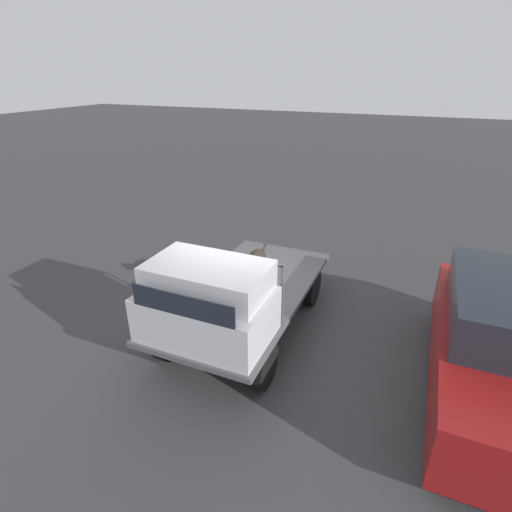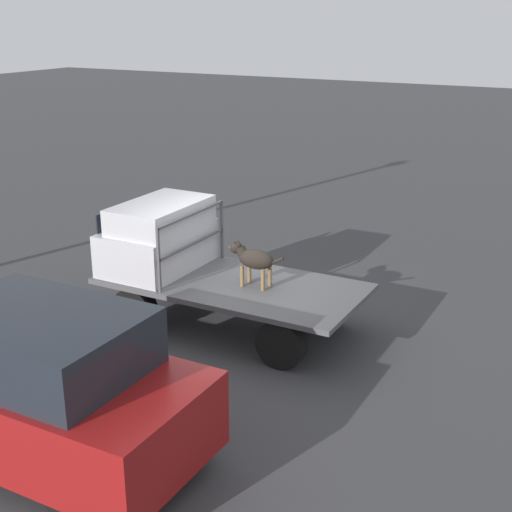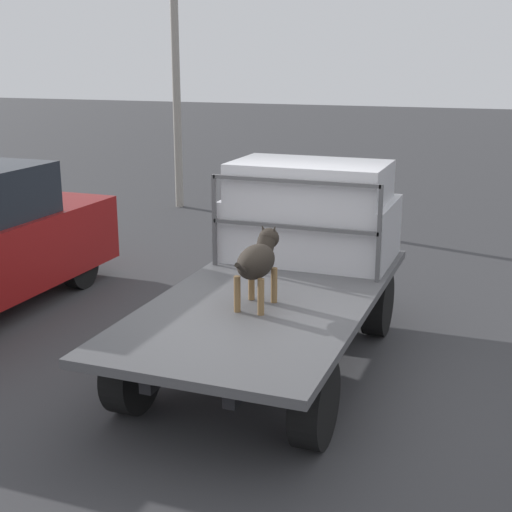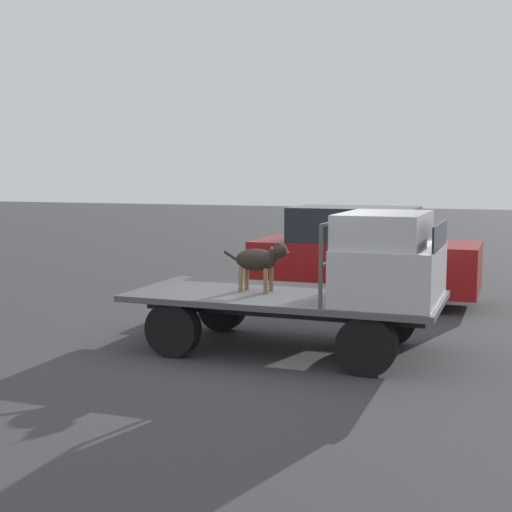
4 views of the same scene
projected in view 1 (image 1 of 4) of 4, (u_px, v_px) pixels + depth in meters
ground_plane at (248, 326)px, 7.35m from camera, size 80.00×80.00×0.00m
flatbed_truck at (247, 300)px, 7.11m from camera, size 4.08×1.95×0.77m
truck_cab at (207, 302)px, 5.67m from camera, size 1.20×1.83×1.10m
truck_headboard at (228, 275)px, 6.15m from camera, size 0.04×1.83×1.00m
dog at (255, 260)px, 7.14m from camera, size 0.95×0.30×0.70m
parked_sedan at (507, 349)px, 5.39m from camera, size 4.04×1.77×1.75m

